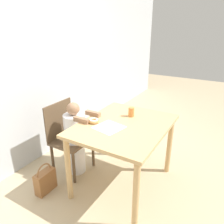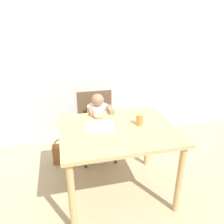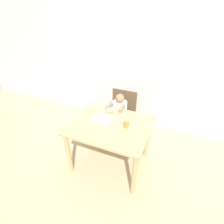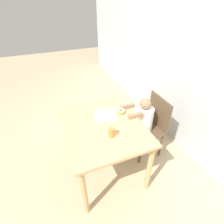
% 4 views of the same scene
% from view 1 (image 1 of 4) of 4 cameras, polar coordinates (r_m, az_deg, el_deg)
% --- Properties ---
extents(ground_plane, '(12.00, 12.00, 0.00)m').
position_cam_1_polar(ground_plane, '(2.75, 2.79, -17.98)').
color(ground_plane, tan).
extents(wall_back, '(8.00, 0.05, 2.50)m').
position_cam_1_polar(wall_back, '(2.99, -19.90, 10.75)').
color(wall_back, silver).
rests_on(wall_back, ground_plane).
extents(dining_table, '(1.11, 0.89, 0.78)m').
position_cam_1_polar(dining_table, '(2.38, 3.08, -5.55)').
color(dining_table, tan).
rests_on(dining_table, ground_plane).
extents(chair, '(0.46, 0.40, 0.89)m').
position_cam_1_polar(chair, '(2.79, -11.48, -6.25)').
color(chair, brown).
rests_on(chair, ground_plane).
extents(child_figure, '(0.27, 0.42, 0.93)m').
position_cam_1_polar(child_figure, '(2.72, -9.51, -6.99)').
color(child_figure, white).
rests_on(child_figure, ground_plane).
extents(donut, '(0.12, 0.12, 0.04)m').
position_cam_1_polar(donut, '(2.36, -4.81, -2.28)').
color(donut, tan).
rests_on(donut, dining_table).
extents(napkin, '(0.31, 0.31, 0.00)m').
position_cam_1_polar(napkin, '(2.25, -0.82, -4.01)').
color(napkin, white).
rests_on(napkin, dining_table).
extents(handbag, '(0.25, 0.10, 0.36)m').
position_cam_1_polar(handbag, '(2.66, -17.03, -16.76)').
color(handbag, brown).
rests_on(handbag, ground_plane).
extents(cup, '(0.07, 0.07, 0.11)m').
position_cam_1_polar(cup, '(2.51, 5.05, 0.01)').
color(cup, orange).
rests_on(cup, dining_table).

